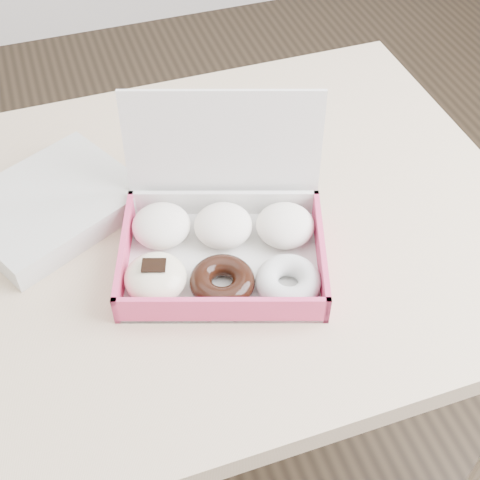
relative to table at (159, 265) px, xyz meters
name	(u,v)px	position (x,y,z in m)	size (l,w,h in m)	color
ground	(184,448)	(0.00, 0.00, -0.67)	(4.00, 4.00, 0.00)	black
table	(159,265)	(0.00, 0.00, 0.00)	(1.20, 0.80, 0.75)	tan
donut_box	(221,240)	(0.08, -0.08, 0.11)	(0.36, 0.33, 0.22)	white
newspapers	(52,205)	(-0.14, 0.09, 0.10)	(0.26, 0.20, 0.04)	white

